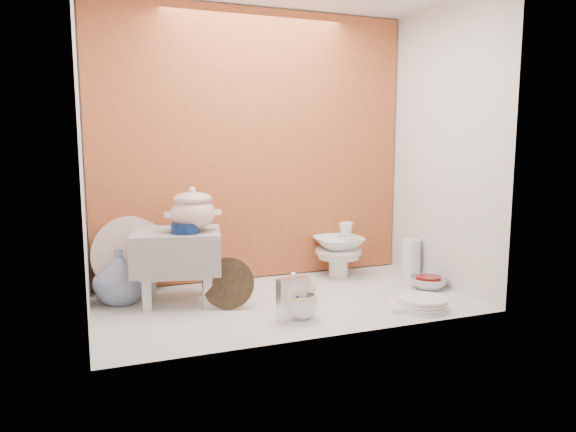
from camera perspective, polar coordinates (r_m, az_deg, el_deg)
name	(u,v)px	position (r m, az deg, el deg)	size (l,w,h in m)	color
ground	(286,301)	(2.61, -0.26, -9.26)	(1.80, 1.80, 0.00)	silver
niche_shell	(273,111)	(2.66, -1.66, 11.39)	(1.86, 1.03, 1.53)	#B65A2D
step_stool	(178,267)	(2.61, -11.90, -5.40)	(0.41, 0.35, 0.35)	silver
soup_tureen	(193,209)	(2.53, -10.31, 0.77)	(0.26, 0.26, 0.22)	white
cobalt_bowl	(185,228)	(2.50, -11.11, -1.26)	(0.14, 0.14, 0.05)	#0B1E54
floral_platter	(131,255)	(2.83, -16.68, -4.06)	(0.40, 0.11, 0.40)	white
blue_white_vase	(120,277)	(2.67, -17.84, -6.30)	(0.25, 0.25, 0.26)	silver
lacquer_tray	(228,283)	(2.49, -6.51, -7.30)	(0.24, 0.09, 0.24)	black
mantel_clock	(293,297)	(2.31, 0.58, -8.82)	(0.15, 0.05, 0.21)	silver
plush_pig	(299,288)	(2.59, 1.23, -7.88)	(0.22, 0.15, 0.13)	beige
teacup_saucer	(302,319)	(2.34, 1.52, -11.17)	(0.16, 0.16, 0.01)	white
gold_rim_teacup	(302,306)	(2.32, 1.52, -9.78)	(0.14, 0.14, 0.11)	white
lattice_dish	(409,306)	(2.56, 13.00, -9.50)	(0.18, 0.18, 0.03)	white
dinner_plate_stack	(423,303)	(2.55, 14.52, -9.20)	(0.23, 0.23, 0.06)	white
crystal_bowl	(428,283)	(2.91, 15.01, -7.03)	(0.19, 0.19, 0.06)	silver
clear_glass_vase	(411,258)	(3.10, 13.20, -4.51)	(0.11, 0.11, 0.22)	silver
porcelain_tower	(339,250)	(3.04, 5.52, -3.67)	(0.28, 0.28, 0.32)	white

